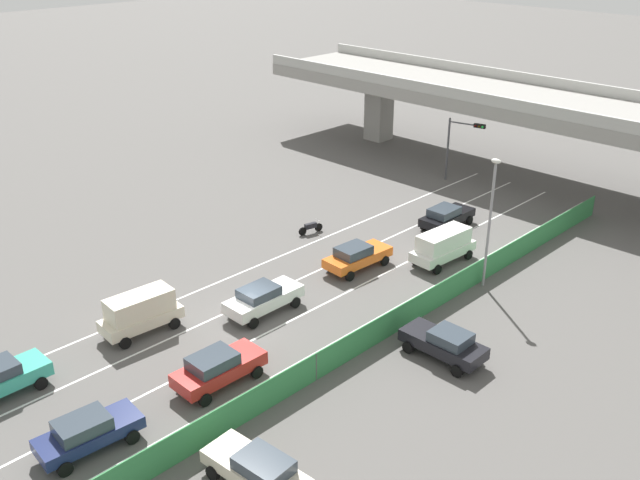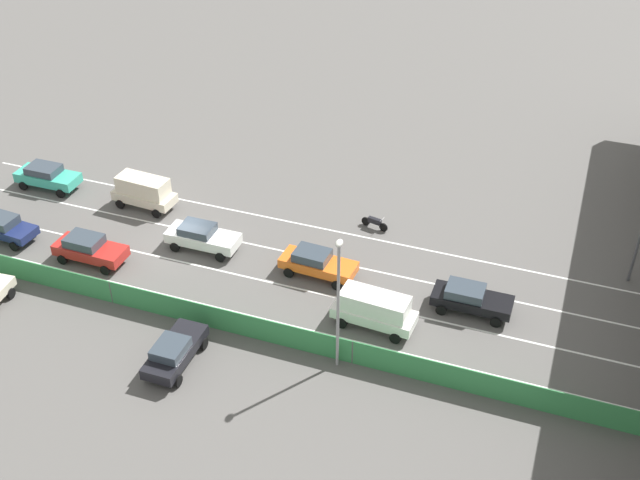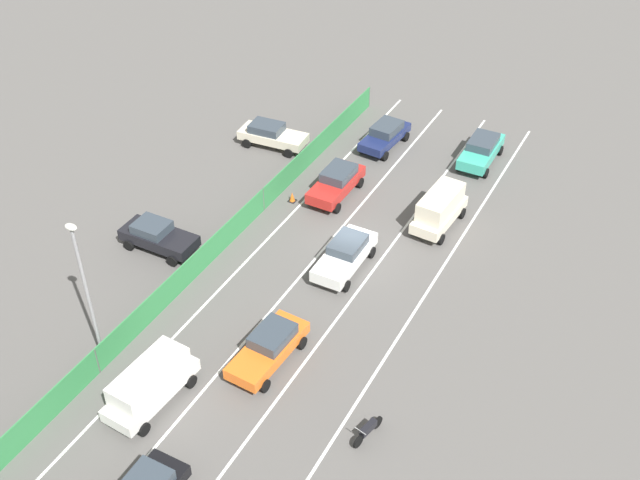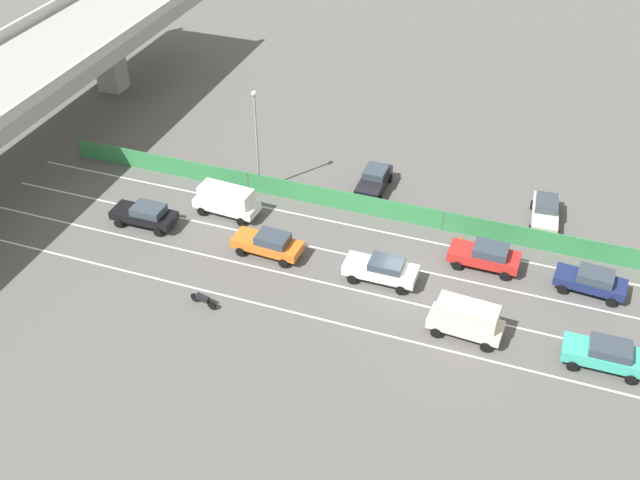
% 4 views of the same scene
% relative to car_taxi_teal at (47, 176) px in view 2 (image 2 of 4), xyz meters
% --- Properties ---
extents(ground_plane, '(300.00, 300.00, 0.00)m').
position_rel_car_taxi_teal_xyz_m(ground_plane, '(3.13, 12.53, -0.95)').
color(ground_plane, '#565451').
extents(lane_line_left_edge, '(0.14, 48.35, 0.01)m').
position_rel_car_taxi_teal_xyz_m(lane_line_left_edge, '(-1.76, 18.71, -0.94)').
color(lane_line_left_edge, silver).
rests_on(lane_line_left_edge, ground).
extents(lane_line_mid_left, '(0.14, 48.35, 0.01)m').
position_rel_car_taxi_teal_xyz_m(lane_line_mid_left, '(1.50, 18.71, -0.94)').
color(lane_line_mid_left, silver).
rests_on(lane_line_mid_left, ground).
extents(lane_line_mid_right, '(0.14, 48.35, 0.01)m').
position_rel_car_taxi_teal_xyz_m(lane_line_mid_right, '(4.76, 18.71, -0.94)').
color(lane_line_mid_right, silver).
rests_on(lane_line_mid_right, ground).
extents(lane_line_right_edge, '(0.14, 48.35, 0.01)m').
position_rel_car_taxi_teal_xyz_m(lane_line_right_edge, '(8.03, 18.71, -0.94)').
color(lane_line_right_edge, silver).
rests_on(lane_line_right_edge, ground).
extents(green_fence, '(0.10, 44.45, 1.56)m').
position_rel_car_taxi_teal_xyz_m(green_fence, '(9.70, 18.71, -0.17)').
color(green_fence, '#338447').
rests_on(green_fence, ground).
extents(car_taxi_teal, '(2.07, 4.59, 1.70)m').
position_rel_car_taxi_teal_xyz_m(car_taxi_teal, '(0.00, 0.00, 0.00)').
color(car_taxi_teal, teal).
rests_on(car_taxi_teal, ground).
extents(car_sedan_white, '(2.04, 4.70, 1.69)m').
position_rel_car_taxi_teal_xyz_m(car_sedan_white, '(2.97, 13.80, -0.01)').
color(car_sedan_white, white).
rests_on(car_sedan_white, ground).
extents(car_sedan_black, '(2.04, 4.60, 1.63)m').
position_rel_car_taxi_teal_xyz_m(car_sedan_black, '(3.24, 31.09, -0.04)').
color(car_sedan_black, black).
rests_on(car_sedan_black, ground).
extents(car_taxi_orange, '(2.20, 4.76, 1.65)m').
position_rel_car_taxi_teal_xyz_m(car_taxi_orange, '(3.06, 21.63, -0.04)').
color(car_taxi_orange, orange).
rests_on(car_taxi_orange, ground).
extents(car_sedan_red, '(2.07, 4.58, 1.73)m').
position_rel_car_taxi_teal_xyz_m(car_sedan_red, '(6.58, 7.81, 0.01)').
color(car_sedan_red, red).
rests_on(car_sedan_red, ground).
extents(car_van_white, '(2.24, 4.80, 2.16)m').
position_rel_car_taxi_teal_xyz_m(car_van_white, '(6.38, 26.29, 0.28)').
color(car_van_white, silver).
rests_on(car_van_white, ground).
extents(car_sedan_navy, '(2.23, 4.48, 1.61)m').
position_rel_car_taxi_teal_xyz_m(car_sedan_navy, '(6.34, 1.13, -0.05)').
color(car_sedan_navy, navy).
rests_on(car_sedan_navy, ground).
extents(car_van_cream, '(2.19, 4.44, 2.28)m').
position_rel_car_taxi_teal_xyz_m(car_van_cream, '(-0.12, 7.83, 0.33)').
color(car_van_cream, beige).
rests_on(car_van_cream, ground).
extents(motorcycle, '(0.68, 1.93, 0.93)m').
position_rel_car_taxi_teal_xyz_m(motorcycle, '(-3.00, 23.49, -0.49)').
color(motorcycle, black).
rests_on(motorcycle, ground).
extents(parked_sedan_dark, '(4.41, 2.04, 1.65)m').
position_rel_car_taxi_teal_xyz_m(parked_sedan_dark, '(12.98, 17.25, -0.04)').
color(parked_sedan_dark, black).
rests_on(parked_sedan_dark, ground).
extents(street_lamp, '(0.60, 0.36, 8.09)m').
position_rel_car_taxi_teal_xyz_m(street_lamp, '(10.08, 25.38, 3.89)').
color(street_lamp, gray).
rests_on(street_lamp, ground).
extents(traffic_cone, '(0.47, 0.47, 0.64)m').
position_rel_car_taxi_teal_xyz_m(traffic_cone, '(8.65, 9.69, -0.65)').
color(traffic_cone, orange).
rests_on(traffic_cone, ground).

